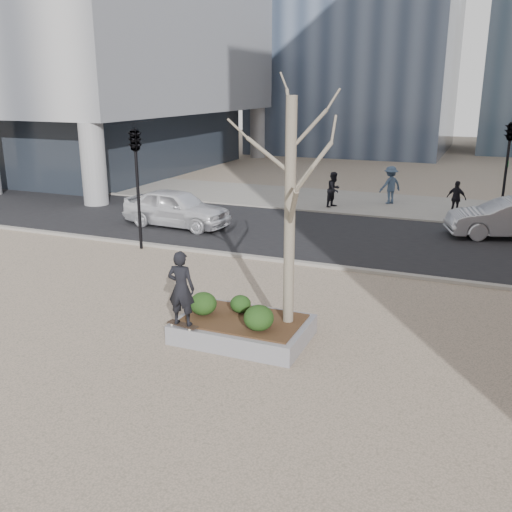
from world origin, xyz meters
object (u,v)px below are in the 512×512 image
at_px(police_car, 177,208).
at_px(planter, 243,329).
at_px(skateboarder, 181,288).
at_px(skateboard, 183,326).

bearing_deg(police_car, planter, -138.40).
relative_size(skateboarder, police_car, 0.37).
xyz_separation_m(skateboard, police_car, (-5.88, 9.89, 0.32)).
xyz_separation_m(planter, skateboard, (-1.10, -0.87, 0.26)).
relative_size(planter, skateboard, 3.85).
distance_m(skateboard, skateboarder, 0.90).
relative_size(skateboard, police_car, 0.17).
bearing_deg(skateboard, planter, 49.12).
xyz_separation_m(planter, police_car, (-6.98, 9.01, 0.58)).
relative_size(planter, skateboarder, 1.75).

